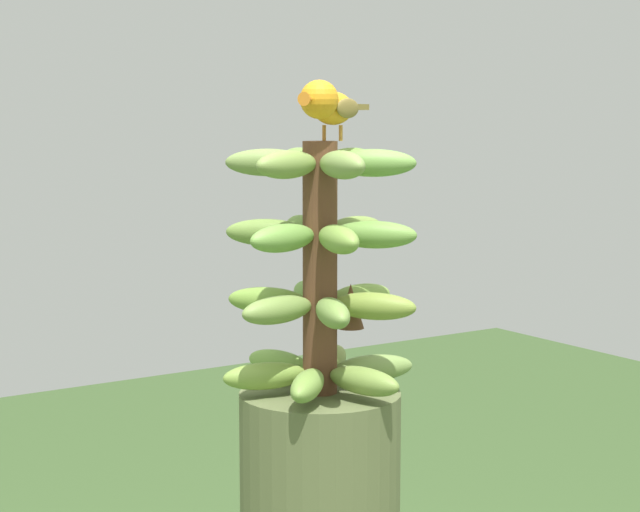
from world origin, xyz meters
The scene contains 2 objects.
banana_bunch centered at (0.00, 0.00, 1.16)m, with size 0.26×0.27×0.33m.
perched_bird centered at (-0.01, 0.01, 1.37)m, with size 0.16×0.11×0.08m.
Camera 1 is at (0.78, 1.19, 1.35)m, focal length 61.55 mm.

